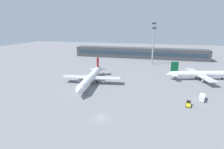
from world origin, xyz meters
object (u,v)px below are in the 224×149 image
(service_van_white, at_px, (202,98))
(floodlight_tower_east, at_px, (153,44))
(airplane_near, at_px, (91,78))
(baggage_tug_yellow, at_px, (188,104))
(airplane_mid, at_px, (202,74))
(floodlight_tower_west, at_px, (153,41))

(service_van_white, relative_size, floodlight_tower_east, 0.20)
(airplane_near, height_order, service_van_white, airplane_near)
(baggage_tug_yellow, bearing_deg, airplane_mid, 71.83)
(floodlight_tower_east, bearing_deg, service_van_white, -71.05)
(airplane_mid, height_order, floodlight_tower_west, floodlight_tower_west)
(floodlight_tower_east, bearing_deg, airplane_near, -117.78)
(floodlight_tower_east, bearing_deg, floodlight_tower_west, 96.89)
(airplane_mid, distance_m, baggage_tug_yellow, 38.73)
(airplane_near, distance_m, floodlight_tower_west, 66.07)
(baggage_tug_yellow, bearing_deg, service_van_white, 48.63)
(airplane_mid, height_order, service_van_white, airplane_mid)
(baggage_tug_yellow, distance_m, service_van_white, 9.01)
(floodlight_tower_west, xyz_separation_m, floodlight_tower_east, (0.51, -4.25, -1.65))
(airplane_mid, relative_size, baggage_tug_yellow, 10.28)
(baggage_tug_yellow, xyz_separation_m, service_van_white, (5.95, 6.76, 0.31))
(airplane_mid, height_order, baggage_tug_yellow, airplane_mid)
(service_van_white, distance_m, floodlight_tower_east, 67.18)
(floodlight_tower_west, bearing_deg, service_van_white, -71.79)
(service_van_white, bearing_deg, baggage_tug_yellow, -131.37)
(airplane_near, relative_size, floodlight_tower_east, 1.56)
(airplane_mid, relative_size, floodlight_tower_west, 1.28)
(airplane_mid, distance_m, floodlight_tower_east, 44.02)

